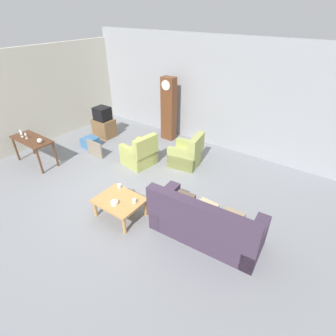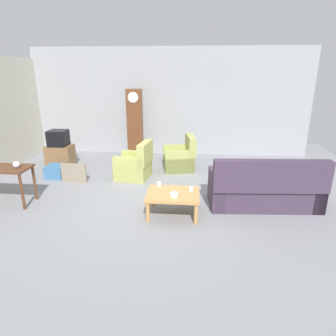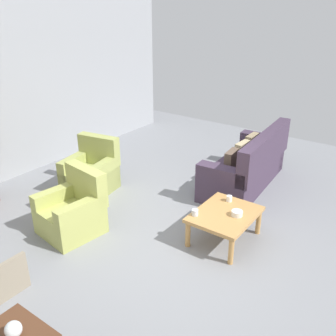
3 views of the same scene
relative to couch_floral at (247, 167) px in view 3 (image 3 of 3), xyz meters
The scene contains 11 objects.
ground_plane 2.21m from the couch_floral, behind, with size 10.40×10.40×0.00m, color gray.
garage_door_wall 4.52m from the couch_floral, 119.99° to the left, with size 8.40×0.16×3.20m, color #9EA0A5.
couch_floral is the anchor object (origin of this frame).
armchair_olive_near 3.14m from the couch_floral, 154.10° to the left, with size 0.89×0.86×0.92m.
armchair_olive_far 2.75m from the couch_floral, 129.48° to the left, with size 0.91×0.89×0.92m.
coffee_table_wood 1.82m from the couch_floral, 164.44° to the right, with size 0.96×0.76×0.43m.
framed_picture_leaning 4.31m from the couch_floral, 167.52° to the left, with size 0.60×0.05×0.47m, color gray.
glass_dome_cloche 4.83m from the couch_floral, behind, with size 0.13×0.13×0.13m, color silver.
cup_white_porcelain 1.48m from the couch_floral, 165.17° to the right, with size 0.08×0.08×0.09m, color white.
cup_blue_rimmed 2.05m from the couch_floral, behind, with size 0.09×0.09×0.09m, color silver.
bowl_white_stacked 1.84m from the couch_floral, 159.36° to the right, with size 0.15×0.15×0.07m, color white.
Camera 3 is at (-3.65, -2.63, 3.09)m, focal length 40.57 mm.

